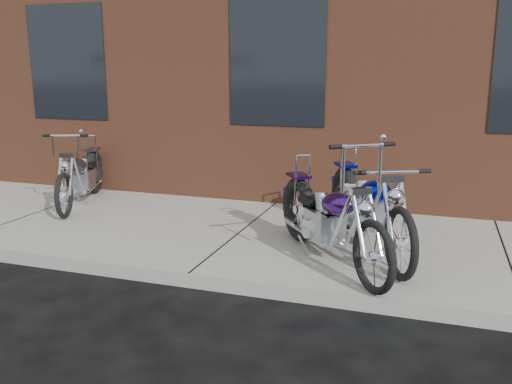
% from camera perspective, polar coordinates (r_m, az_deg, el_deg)
% --- Properties ---
extents(ground, '(120.00, 120.00, 0.00)m').
position_cam_1_polar(ground, '(5.42, -7.10, -10.00)').
color(ground, black).
rests_on(ground, ground).
extents(sidewalk, '(22.00, 3.00, 0.15)m').
position_cam_1_polar(sidewalk, '(6.69, -1.57, -4.75)').
color(sidewalk, gray).
rests_on(sidewalk, ground).
extents(chopper_purple, '(1.51, 1.90, 1.30)m').
position_cam_1_polar(chopper_purple, '(5.58, 7.65, -3.13)').
color(chopper_purple, black).
rests_on(chopper_purple, sidewalk).
extents(chopper_blue, '(1.21, 2.23, 1.06)m').
position_cam_1_polar(chopper_blue, '(6.04, 11.61, -1.86)').
color(chopper_blue, black).
rests_on(chopper_blue, sidewalk).
extents(chopper_third, '(0.86, 2.06, 1.09)m').
position_cam_1_polar(chopper_third, '(8.34, -17.90, 1.44)').
color(chopper_third, black).
rests_on(chopper_third, sidewalk).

